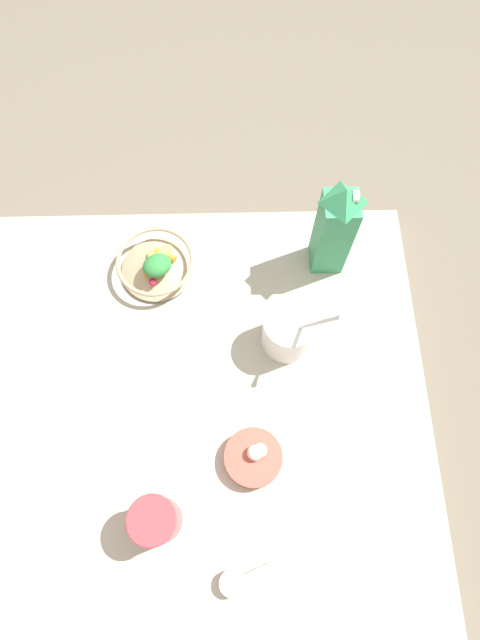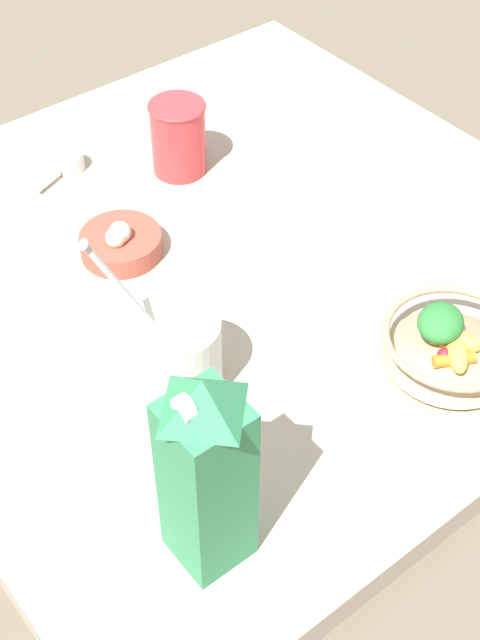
{
  "view_description": "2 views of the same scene",
  "coord_description": "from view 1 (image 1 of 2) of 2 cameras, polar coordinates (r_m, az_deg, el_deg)",
  "views": [
    {
      "loc": [
        -0.22,
        -0.1,
        1.13
      ],
      "look_at": [
        0.2,
        -0.1,
        0.1
      ],
      "focal_mm": 28.0,
      "sensor_mm": 36.0,
      "label": 1
    },
    {
      "loc": [
        0.79,
        -0.6,
        0.92
      ],
      "look_at": [
        0.18,
        -0.12,
        0.13
      ],
      "focal_mm": 50.0,
      "sensor_mm": 36.0,
      "label": 2
    }
  ],
  "objects": [
    {
      "name": "yogurt_tub",
      "position": [
        1.09,
        5.53,
        -1.22
      ],
      "size": [
        0.11,
        0.15,
        0.26
      ],
      "color": "white",
      "rests_on": "countertop"
    },
    {
      "name": "countertop",
      "position": [
        1.13,
        -5.15,
        -10.83
      ],
      "size": [
        1.03,
        1.03,
        0.05
      ],
      "color": "#B2A893",
      "rests_on": "ground_plane"
    },
    {
      "name": "fruit_bowl",
      "position": [
        1.21,
        -9.54,
        6.31
      ],
      "size": [
        0.18,
        0.18,
        0.08
      ],
      "color": "tan",
      "rests_on": "countertop"
    },
    {
      "name": "measuring_scoop",
      "position": [
        1.07,
        -0.77,
        -27.76
      ],
      "size": [
        0.06,
        0.1,
        0.03
      ],
      "color": "white",
      "rests_on": "countertop"
    },
    {
      "name": "ground_plane",
      "position": [
        1.16,
        -5.04,
        -11.06
      ],
      "size": [
        6.0,
        6.0,
        0.0
      ],
      "primitive_type": "plane",
      "color": "#665B4C"
    },
    {
      "name": "drinking_cup",
      "position": [
        1.03,
        -9.59,
        -21.65
      ],
      "size": [
        0.09,
        0.09,
        0.12
      ],
      "color": "#DB383D",
      "rests_on": "countertop"
    },
    {
      "name": "garlic_bowl",
      "position": [
        1.07,
        1.56,
        -15.4
      ],
      "size": [
        0.12,
        0.12,
        0.06
      ],
      "color": "#B24C3D",
      "rests_on": "countertop"
    },
    {
      "name": "milk_carton",
      "position": [
        1.13,
        10.74,
        10.22
      ],
      "size": [
        0.07,
        0.07,
        0.28
      ],
      "color": "#338C59",
      "rests_on": "countertop"
    }
  ]
}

